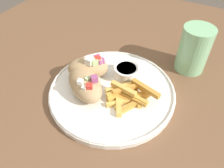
{
  "coord_description": "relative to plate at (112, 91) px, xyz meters",
  "views": [
    {
      "loc": [
        0.19,
        -0.39,
        1.16
      ],
      "look_at": [
        0.01,
        -0.05,
        0.78
      ],
      "focal_mm": 35.0,
      "sensor_mm": 36.0,
      "label": 1
    }
  ],
  "objects": [
    {
      "name": "fries_pile",
      "position": [
        0.05,
        -0.01,
        0.02
      ],
      "size": [
        0.13,
        0.11,
        0.03
      ],
      "color": "gold",
      "rests_on": "plate"
    },
    {
      "name": "pita_sandwich_near",
      "position": [
        -0.05,
        -0.04,
        0.03
      ],
      "size": [
        0.14,
        0.13,
        0.06
      ],
      "rotation": [
        0.0,
        0.0,
        -0.61
      ],
      "color": "tan",
      "rests_on": "plate"
    },
    {
      "name": "plate",
      "position": [
        0.0,
        0.0,
        0.0
      ],
      "size": [
        0.32,
        0.32,
        0.02
      ],
      "color": "white",
      "rests_on": "table"
    },
    {
      "name": "sauce_ramekin",
      "position": [
        0.01,
        0.06,
        0.02
      ],
      "size": [
        0.07,
        0.07,
        0.04
      ],
      "color": "white",
      "rests_on": "plate"
    },
    {
      "name": "water_glass",
      "position": [
        0.15,
        0.19,
        0.05
      ],
      "size": [
        0.08,
        0.08,
        0.13
      ],
      "color": "#8CCC93",
      "rests_on": "table"
    },
    {
      "name": "pita_sandwich_far",
      "position": [
        -0.08,
        0.02,
        0.03
      ],
      "size": [
        0.12,
        0.11,
        0.07
      ],
      "rotation": [
        0.0,
        0.0,
        0.52
      ],
      "color": "tan",
      "rests_on": "plate"
    },
    {
      "name": "table",
      "position": [
        -0.01,
        0.05,
        -0.09
      ],
      "size": [
        1.16,
        1.16,
        0.75
      ],
      "color": "brown",
      "rests_on": "ground_plane"
    }
  ]
}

